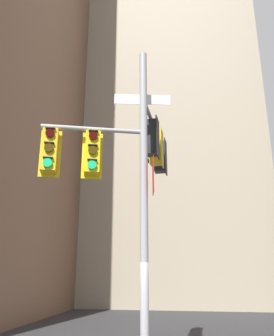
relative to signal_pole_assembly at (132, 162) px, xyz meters
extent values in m
cube|color=tan|center=(-1.25, 22.24, 18.52)|extent=(16.57, 16.57, 47.04)
cylinder|color=#9EA0A3|center=(0.40, -0.65, -1.13)|extent=(0.19, 0.19, 7.76)
cylinder|color=#9EA0A3|center=(0.49, 0.87, 1.41)|extent=(0.28, 3.04, 0.10)
cylinder|color=#9EA0A3|center=(-0.75, -1.02, 0.54)|extent=(2.33, 0.84, 0.10)
cube|color=black|center=(0.65, 0.40, 0.81)|extent=(0.06, 0.48, 1.14)
cube|color=black|center=(0.46, 0.41, 0.81)|extent=(0.36, 0.36, 1.00)
cylinder|color=#360605|center=(0.26, 0.42, 1.16)|extent=(0.07, 0.20, 0.20)
cube|color=black|center=(0.25, 0.42, 1.28)|extent=(0.08, 0.22, 0.02)
cylinder|color=#3C2C06|center=(0.26, 0.42, 0.81)|extent=(0.07, 0.20, 0.20)
cube|color=black|center=(0.25, 0.42, 0.93)|extent=(0.08, 0.22, 0.02)
cylinder|color=#19C672|center=(0.26, 0.42, 0.46)|extent=(0.07, 0.20, 0.20)
cube|color=black|center=(0.25, 0.42, 0.58)|extent=(0.08, 0.22, 0.02)
cube|color=gold|center=(0.70, 1.23, 0.81)|extent=(0.06, 0.48, 1.14)
cube|color=gold|center=(0.51, 1.24, 0.81)|extent=(0.36, 0.36, 1.00)
cylinder|color=red|center=(0.31, 1.26, 1.16)|extent=(0.07, 0.20, 0.20)
cube|color=black|center=(0.30, 1.26, 1.28)|extent=(0.08, 0.22, 0.02)
cylinder|color=#3C2C06|center=(0.31, 1.26, 0.81)|extent=(0.07, 0.20, 0.20)
cube|color=black|center=(0.30, 1.26, 0.93)|extent=(0.08, 0.22, 0.02)
cylinder|color=#06311C|center=(0.31, 1.26, 0.46)|extent=(0.07, 0.20, 0.20)
cube|color=black|center=(0.30, 1.26, 0.58)|extent=(0.08, 0.22, 0.02)
cube|color=black|center=(0.75, 2.07, 0.81)|extent=(0.06, 0.48, 1.14)
cube|color=black|center=(0.56, 2.08, 0.81)|extent=(0.36, 0.36, 1.00)
cylinder|color=red|center=(0.36, 2.09, 1.16)|extent=(0.07, 0.20, 0.20)
cube|color=black|center=(0.35, 2.09, 1.28)|extent=(0.08, 0.22, 0.02)
cylinder|color=#3C2C06|center=(0.36, 2.09, 0.81)|extent=(0.07, 0.20, 0.20)
cube|color=black|center=(0.35, 2.09, 0.93)|extent=(0.08, 0.22, 0.02)
cylinder|color=#06311C|center=(0.36, 2.09, 0.46)|extent=(0.07, 0.20, 0.20)
cube|color=black|center=(0.35, 2.09, 0.58)|extent=(0.08, 0.22, 0.02)
cube|color=yellow|center=(-0.81, -0.84, -0.06)|extent=(0.47, 0.18, 1.14)
cube|color=yellow|center=(-0.75, -1.02, -0.06)|extent=(0.43, 0.43, 1.00)
cylinder|color=#360605|center=(-0.69, -1.21, 0.29)|extent=(0.21, 0.12, 0.20)
cube|color=black|center=(-0.69, -1.22, 0.41)|extent=(0.23, 0.14, 0.02)
cylinder|color=#3C2C06|center=(-0.69, -1.21, -0.06)|extent=(0.21, 0.12, 0.20)
cube|color=black|center=(-0.69, -1.22, 0.06)|extent=(0.23, 0.14, 0.02)
cylinder|color=#19C672|center=(-0.69, -1.21, -0.41)|extent=(0.21, 0.12, 0.20)
cube|color=black|center=(-0.69, -1.22, -0.29)|extent=(0.23, 0.14, 0.02)
cube|color=gold|center=(-1.73, -1.14, -0.06)|extent=(0.47, 0.18, 1.14)
cube|color=gold|center=(-1.67, -1.32, -0.06)|extent=(0.43, 0.43, 1.00)
cylinder|color=#360605|center=(-1.61, -1.51, 0.29)|extent=(0.21, 0.12, 0.20)
cube|color=black|center=(-1.61, -1.52, 0.41)|extent=(0.23, 0.14, 0.02)
cylinder|color=#3C2C06|center=(-1.61, -1.51, -0.06)|extent=(0.21, 0.12, 0.20)
cube|color=black|center=(-1.61, -1.52, 0.06)|extent=(0.23, 0.14, 0.02)
cylinder|color=#19C672|center=(-1.61, -1.51, -0.41)|extent=(0.21, 0.12, 0.20)
cube|color=black|center=(-1.61, -1.52, -0.29)|extent=(0.23, 0.14, 0.02)
cube|color=white|center=(0.33, -0.31, 1.62)|extent=(1.44, 0.31, 0.28)
cube|color=#19479E|center=(0.33, -0.31, 1.62)|extent=(1.40, 0.30, 0.24)
cube|color=red|center=(0.62, -0.62, -0.57)|extent=(0.10, 0.64, 0.80)
cube|color=white|center=(0.62, -0.62, -0.57)|extent=(0.09, 0.60, 0.76)
camera|label=1|loc=(1.39, -8.11, -2.67)|focal=35.88mm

